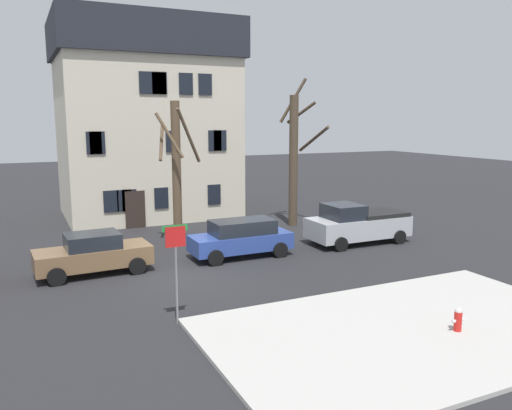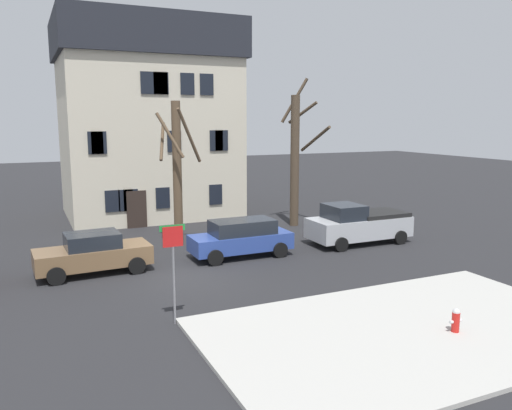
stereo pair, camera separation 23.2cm
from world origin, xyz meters
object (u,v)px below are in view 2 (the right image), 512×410
building_main (148,119)px  car_blue_wagon (241,238)px  tree_bare_mid (296,156)px  bicycle_leaning (87,247)px  fire_hydrant (456,320)px  street_sign_pole (173,256)px  tree_bare_near (177,169)px  pickup_truck_silver (358,224)px  car_brown_sedan (93,253)px

building_main → car_blue_wagon: bearing=-84.1°
tree_bare_mid → bicycle_leaning: tree_bare_mid is taller
fire_hydrant → street_sign_pole: size_ratio=0.23×
tree_bare_near → pickup_truck_silver: size_ratio=1.36×
tree_bare_near → car_blue_wagon: size_ratio=1.54×
car_blue_wagon → fire_hydrant: (2.22, -10.28, -0.39)m
car_brown_sedan → tree_bare_near: bearing=37.3°
fire_hydrant → bicycle_leaning: size_ratio=0.40×
street_sign_pole → pickup_truck_silver: bearing=29.0°
car_blue_wagon → street_sign_pole: 7.88m
building_main → car_brown_sedan: (-5.05, -11.97, -5.25)m
pickup_truck_silver → fire_hydrant: bearing=-111.3°
car_brown_sedan → street_sign_pole: (1.55, -6.29, 1.28)m
tree_bare_mid → pickup_truck_silver: size_ratio=1.65×
car_blue_wagon → street_sign_pole: street_sign_pole is taller
pickup_truck_silver → building_main: bearing=121.4°
tree_bare_near → tree_bare_mid: (7.36, 1.54, 0.30)m
tree_bare_mid → fire_hydrant: (-3.28, -15.33, -3.48)m
car_brown_sedan → car_blue_wagon: car_blue_wagon is taller
pickup_truck_silver → car_blue_wagon: bearing=179.2°
car_brown_sedan → pickup_truck_silver: bearing=-1.0°
tree_bare_near → pickup_truck_silver: tree_bare_near is taller
pickup_truck_silver → fire_hydrant: 10.95m
car_brown_sedan → fire_hydrant: car_brown_sedan is taller
fire_hydrant → pickup_truck_silver: bearing=68.7°
fire_hydrant → building_main: bearing=98.8°
car_brown_sedan → street_sign_pole: bearing=-76.2°
car_blue_wagon → street_sign_pole: size_ratio=1.49×
building_main → tree_bare_near: bearing=-94.0°
street_sign_pole → bicycle_leaning: bearing=99.0°
tree_bare_mid → bicycle_leaning: 12.42m
building_main → car_brown_sedan: 14.01m
street_sign_pole → bicycle_leaning: 9.53m
car_brown_sedan → street_sign_pole: size_ratio=1.49×
car_brown_sedan → bicycle_leaning: car_brown_sedan is taller
building_main → car_blue_wagon: 13.23m
tree_bare_near → pickup_truck_silver: bearing=-24.1°
tree_bare_near → street_sign_pole: bearing=-106.7°
tree_bare_mid → pickup_truck_silver: 5.99m
car_brown_sedan → pickup_truck_silver: size_ratio=0.89×
building_main → tree_bare_near: (-0.60, -8.59, -2.41)m
tree_bare_near → bicycle_leaning: size_ratio=3.97×
tree_bare_mid → car_brown_sedan: bearing=-157.4°
pickup_truck_silver → street_sign_pole: street_sign_pole is taller
street_sign_pole → tree_bare_near: bearing=73.3°
street_sign_pole → fire_hydrant: bearing=-30.5°
tree_bare_near → pickup_truck_silver: 9.22m
bicycle_leaning → car_blue_wagon: bearing=-26.4°
fire_hydrant → car_blue_wagon: bearing=102.2°
tree_bare_mid → car_brown_sedan: 13.17m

